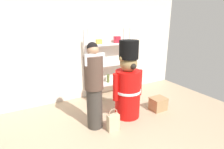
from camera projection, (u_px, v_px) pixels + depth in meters
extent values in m
plane|color=tan|center=(118.00, 145.00, 2.94)|extent=(6.40, 6.40, 0.00)
cube|color=silver|center=(73.00, 49.00, 4.41)|extent=(6.40, 0.12, 2.60)
cube|color=white|center=(90.00, 67.00, 4.35)|extent=(0.05, 0.05, 1.80)
cube|color=white|center=(130.00, 62.00, 4.89)|extent=(0.05, 0.05, 1.80)
cube|color=white|center=(86.00, 64.00, 4.60)|extent=(0.05, 0.05, 1.80)
cube|color=white|center=(124.00, 60.00, 5.15)|extent=(0.05, 0.05, 1.80)
cube|color=white|center=(109.00, 83.00, 4.91)|extent=(1.18, 0.30, 0.04)
cube|color=white|center=(108.00, 64.00, 4.76)|extent=(1.18, 0.30, 0.04)
cube|color=white|center=(108.00, 44.00, 4.60)|extent=(1.18, 0.30, 0.04)
cylinder|color=navy|center=(93.00, 64.00, 4.52)|extent=(0.08, 0.08, 0.10)
cylinder|color=black|center=(103.00, 62.00, 4.70)|extent=(0.08, 0.08, 0.10)
cylinder|color=white|center=(113.00, 61.00, 4.82)|extent=(0.08, 0.08, 0.10)
cylinder|color=red|center=(122.00, 60.00, 4.96)|extent=(0.07, 0.07, 0.10)
cylinder|color=#B27226|center=(96.00, 82.00, 4.69)|extent=(0.07, 0.07, 0.19)
cylinder|color=#596B33|center=(108.00, 78.00, 4.89)|extent=(0.07, 0.07, 0.23)
cylinder|color=navy|center=(121.00, 77.00, 5.04)|extent=(0.08, 0.08, 0.23)
cube|color=gold|center=(99.00, 42.00, 4.45)|extent=(0.14, 0.11, 0.12)
cube|color=#B21E2D|center=(117.00, 40.00, 4.69)|extent=(0.15, 0.12, 0.17)
cylinder|color=red|center=(128.00, 94.00, 3.73)|extent=(0.53, 0.53, 1.02)
cylinder|color=white|center=(128.00, 90.00, 3.70)|extent=(0.55, 0.55, 0.05)
sphere|color=olive|center=(128.00, 63.00, 3.53)|extent=(0.35, 0.35, 0.35)
sphere|color=olive|center=(122.00, 59.00, 3.43)|extent=(0.12, 0.12, 0.12)
sphere|color=olive|center=(135.00, 57.00, 3.57)|extent=(0.12, 0.12, 0.12)
cylinder|color=black|center=(129.00, 50.00, 3.45)|extent=(0.39, 0.39, 0.36)
cylinder|color=red|center=(116.00, 87.00, 3.53)|extent=(0.11, 0.11, 0.56)
cylinder|color=red|center=(139.00, 82.00, 3.80)|extent=(0.11, 0.11, 0.56)
sphere|color=black|center=(133.00, 66.00, 3.41)|extent=(0.12, 0.12, 0.12)
cylinder|color=#38332D|center=(95.00, 108.00, 3.36)|extent=(0.29, 0.29, 0.79)
cylinder|color=#4C382D|center=(94.00, 73.00, 3.15)|extent=(0.35, 0.35, 0.61)
sphere|color=#A37556|center=(93.00, 50.00, 3.04)|extent=(0.21, 0.21, 0.21)
cube|color=silver|center=(95.00, 59.00, 3.02)|extent=(0.36, 0.04, 0.20)
sphere|color=black|center=(92.00, 48.00, 3.04)|extent=(0.19, 0.19, 0.19)
cube|color=#C1AD89|center=(113.00, 122.00, 3.31)|extent=(0.22, 0.12, 0.32)
torus|color=#C1AD89|center=(113.00, 113.00, 3.25)|extent=(0.17, 0.01, 0.17)
cube|color=#9E7A51|center=(158.00, 104.00, 4.09)|extent=(0.34, 0.29, 0.27)
cube|color=#9E7A51|center=(159.00, 98.00, 4.05)|extent=(0.36, 0.30, 0.02)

